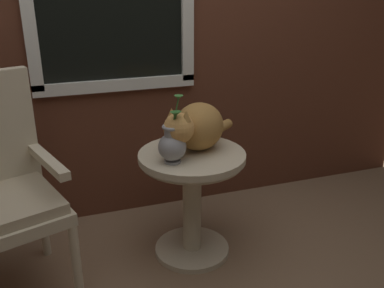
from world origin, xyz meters
name	(u,v)px	position (x,y,z in m)	size (l,w,h in m)	color
ground_plane	(186,288)	(0.00, 0.00, 0.00)	(6.00, 6.00, 0.00)	#7F6047
back_wall	(136,7)	(-0.01, 0.89, 1.30)	(4.00, 0.07, 2.60)	#562D1E
wicker_side_table	(192,185)	(0.13, 0.28, 0.42)	(0.56, 0.56, 0.61)	beige
cat	(196,127)	(0.16, 0.31, 0.74)	(0.50, 0.41, 0.26)	#AD7A3D
pewter_vase_with_ivy	(173,144)	(0.01, 0.20, 0.70)	(0.14, 0.14, 0.34)	#99999E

